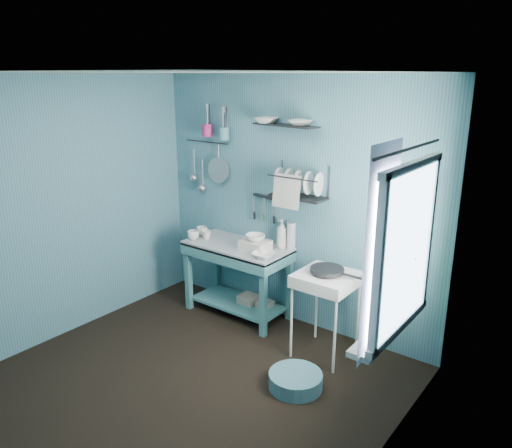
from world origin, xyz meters
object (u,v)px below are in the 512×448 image
Objects in this scene: hotplate_stand at (325,315)px; utensil_cup_teal at (224,134)px; frying_pan at (327,270)px; floor_basin at (296,381)px; work_counter at (238,279)px; dish_rack at (299,181)px; colander at (218,170)px; mug_right at (202,231)px; soap_bottle at (282,234)px; mug_left at (193,235)px; utensil_cup_magenta at (207,130)px; mug_mid at (206,235)px; potted_plant at (393,283)px; storage_tin_large at (248,305)px; water_bottle at (291,236)px; storage_tin_small at (265,310)px; wash_tub at (255,245)px.

utensil_cup_teal reaches higher than hotplate_stand.
hotplate_stand is 2.67× the size of frying_pan.
utensil_cup_teal is 0.29× the size of floor_basin.
hotplate_stand is at bearing 0.00° from frying_pan.
utensil_cup_teal reaches higher than work_counter.
dish_rack is 1.08m from colander.
mug_right is 0.22× the size of dish_rack.
soap_bottle is 0.54× the size of dish_rack.
mug_right is 0.41× the size of frying_pan.
hotplate_stand is at bearing 0.09° from mug_left.
work_counter is at bearing -18.80° from utensil_cup_magenta.
mug_left is 0.97m from soap_bottle.
mug_left is 0.41× the size of frying_pan.
mug_right is (-0.12, 0.06, 0.00)m from mug_mid.
work_counter is 1.47m from floor_basin.
hotplate_stand is 1.14m from potted_plant.
utensil_cup_magenta reaches higher than mug_mid.
soap_bottle is at bearing 25.11° from storage_tin_large.
mug_mid is at bearing -26.57° from mug_right.
water_bottle is 0.61m from dish_rack.
utensil_cup_magenta is at bearing 168.54° from frying_pan.
hotplate_stand is at bearing 148.91° from potted_plant.
colander is at bearing 158.11° from hotplate_stand.
storage_tin_small is (-0.85, 0.24, -0.30)m from hotplate_stand.
water_bottle reaches higher than frying_pan.
floor_basin is at bearing -40.72° from work_counter.
dish_rack is (1.12, 0.30, 0.68)m from mug_left.
wash_tub is at bearing -25.02° from storage_tin_large.
mug_mid is 0.85m from soap_bottle.
dish_rack is (0.39, 0.16, 0.68)m from wash_tub.
water_bottle is at bearing 22.04° from storage_tin_large.
mug_left is at bearing -159.19° from water_bottle.
colander is at bearing 149.73° from floor_basin.
frying_pan is 1.07× the size of colander.
mug_right is 1.09m from storage_tin_small.
storage_tin_large is at bearing 168.83° from frying_pan.
storage_tin_small is 1.24m from floor_basin.
potted_plant is (1.94, -0.63, 0.68)m from work_counter.
dish_rack reaches higher than hotplate_stand.
storage_tin_large is (0.60, 0.05, -0.73)m from mug_right.
dish_rack is at bearing -2.40° from utensil_cup_magenta.
mug_right is 1.66m from frying_pan.
storage_tin_large is at bearing 159.64° from potted_plant.
potted_plant reaches higher than mug_mid.
floor_basin is at bearing -23.55° from mug_right.
dish_rack is at bearing 149.24° from potted_plant.
hotplate_stand is 2.86× the size of colander.
mug_mid is 0.36× the size of wash_tub.
mug_left reaches higher than storage_tin_small.
mug_mid is (-0.38, -0.06, 0.44)m from work_counter.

